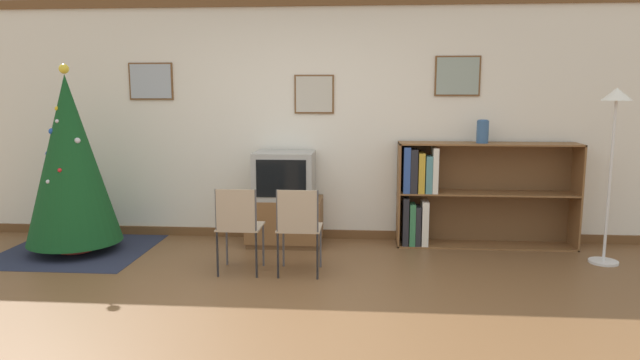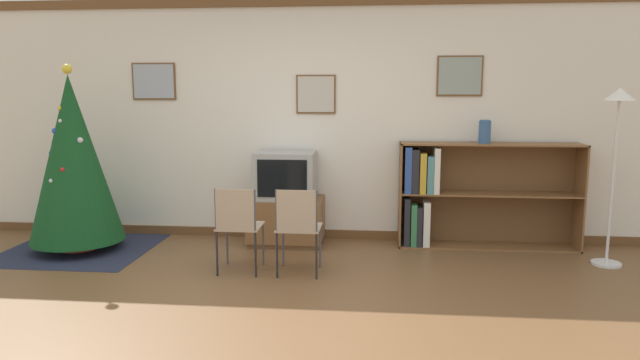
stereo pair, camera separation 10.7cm
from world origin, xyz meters
The scene contains 11 objects.
ground_plane centered at (0.00, 0.00, 0.00)m, with size 24.00×24.00×0.00m, color brown.
wall_back centered at (0.00, 2.27, 1.35)m, with size 8.71×0.11×2.70m.
area_rug centered at (-2.39, 1.48, 0.00)m, with size 1.51×1.42×0.01m.
christmas_tree centered at (-2.39, 1.48, 0.98)m, with size 0.97×0.97×1.95m.
tv_console centered at (-0.21, 1.94, 0.26)m, with size 0.82×0.53×0.52m.
television centered at (-0.21, 1.93, 0.77)m, with size 0.64×0.50×0.51m.
folding_chair_left centered at (-0.49, 0.86, 0.47)m, with size 0.40×0.40×0.82m.
folding_chair_right centered at (0.07, 0.86, 0.47)m, with size 0.40×0.40×0.82m.
bookshelf centered at (1.65, 2.04, 0.58)m, with size 1.92×0.36×1.14m.
vase centered at (1.91, 2.01, 1.26)m, with size 0.13×0.13×0.25m.
standing_lamp centered at (3.03, 1.48, 1.32)m, with size 0.28×0.28×1.72m.
Camera 1 is at (0.65, -4.17, 1.70)m, focal length 32.00 mm.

